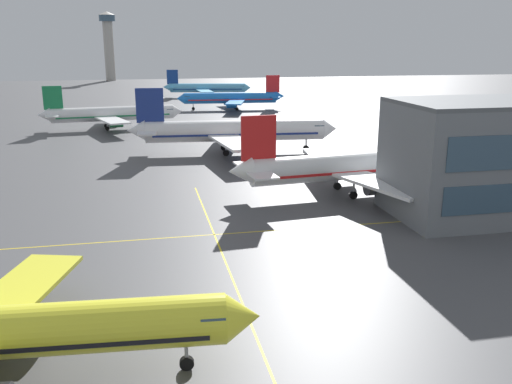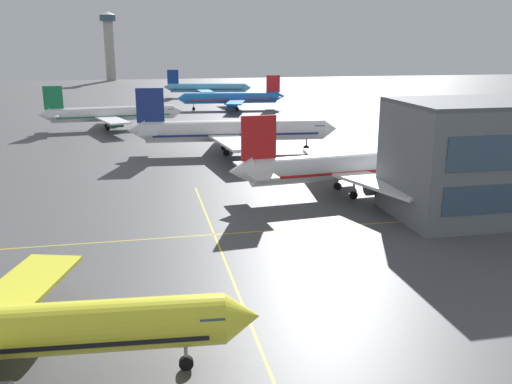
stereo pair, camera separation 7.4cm
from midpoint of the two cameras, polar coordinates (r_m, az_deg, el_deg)
airliner_second_row at (r=80.09m, az=10.17°, el=2.62°), size 37.76×32.42×11.73m
airliner_third_row at (r=108.02m, az=-2.35°, el=6.25°), size 40.68×34.98×12.64m
airliner_far_left_stand at (r=142.76m, az=-14.51°, el=7.73°), size 34.80×29.83×10.81m
airliner_far_right_stand at (r=178.01m, az=-2.43°, el=9.57°), size 34.16×29.38×10.62m
airliner_distant_taxiway at (r=217.79m, az=-5.03°, el=10.55°), size 33.54×28.61×10.44m
taxiway_markings at (r=47.16m, az=-1.34°, el=-11.44°), size 139.46×77.76×0.01m
control_tower at (r=319.76m, az=-14.79°, el=14.73°), size 8.82×8.82×36.00m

